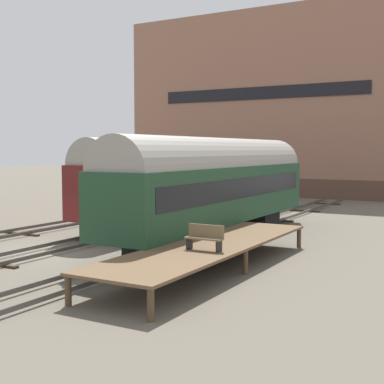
% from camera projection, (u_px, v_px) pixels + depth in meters
% --- Properties ---
extents(ground_plane, '(200.00, 200.00, 0.00)m').
position_uv_depth(ground_plane, '(48.00, 252.00, 23.76)').
color(ground_plane, '#60594C').
extents(track_middle, '(2.60, 60.00, 0.26)m').
position_uv_depth(track_middle, '(48.00, 249.00, 23.74)').
color(track_middle, '#4C4742').
rests_on(track_middle, ground).
extents(track_right, '(2.60, 60.00, 0.26)m').
position_uv_depth(track_right, '(140.00, 261.00, 21.32)').
color(track_right, '#4C4742').
rests_on(track_right, ground).
extents(train_car_green, '(3.07, 17.29, 5.17)m').
position_uv_depth(train_car_green, '(217.00, 182.00, 27.01)').
color(train_car_green, black).
rests_on(train_car_green, ground).
extents(train_car_maroon, '(2.93, 16.00, 5.17)m').
position_uv_depth(train_car_maroon, '(172.00, 176.00, 32.64)').
color(train_car_maroon, black).
rests_on(train_car_maroon, ground).
extents(station_platform, '(3.19, 12.77, 1.00)m').
position_uv_depth(station_platform, '(210.00, 246.00, 20.26)').
color(station_platform, brown).
rests_on(station_platform, ground).
extents(bench, '(1.40, 0.40, 0.91)m').
position_uv_depth(bench, '(205.00, 237.00, 18.97)').
color(bench, brown).
rests_on(bench, station_platform).
extents(warehouse_building, '(29.88, 13.31, 18.27)m').
position_uv_depth(warehouse_building, '(283.00, 107.00, 57.64)').
color(warehouse_building, brown).
rests_on(warehouse_building, ground).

